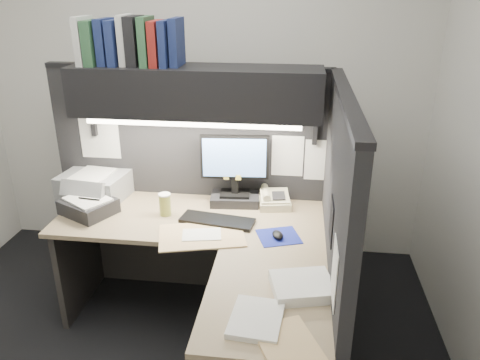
# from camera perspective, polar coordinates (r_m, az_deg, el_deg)

# --- Properties ---
(wall_back) EXTENTS (3.50, 0.04, 2.70)m
(wall_back) POSITION_cam_1_polar(r_m,az_deg,el_deg) (3.71, -4.74, 10.89)
(wall_back) COLOR silver
(wall_back) RESTS_ON floor
(partition_back) EXTENTS (1.90, 0.06, 1.60)m
(partition_back) POSITION_cam_1_polar(r_m,az_deg,el_deg) (3.34, -5.91, -0.44)
(partition_back) COLOR black
(partition_back) RESTS_ON floor
(partition_right) EXTENTS (0.06, 1.50, 1.60)m
(partition_right) POSITION_cam_1_polar(r_m,az_deg,el_deg) (2.60, 11.31, -7.92)
(partition_right) COLOR black
(partition_right) RESTS_ON floor
(desk) EXTENTS (1.70, 1.53, 0.73)m
(desk) POSITION_cam_1_polar(r_m,az_deg,el_deg) (2.66, -1.53, -15.92)
(desk) COLOR #937D5E
(desk) RESTS_ON floor
(overhead_shelf) EXTENTS (1.55, 0.34, 0.30)m
(overhead_shelf) POSITION_cam_1_polar(r_m,az_deg,el_deg) (2.94, -5.40, 10.73)
(overhead_shelf) COLOR black
(overhead_shelf) RESTS_ON partition_back
(task_light_tube) EXTENTS (1.32, 0.04, 0.04)m
(task_light_tube) POSITION_cam_1_polar(r_m,az_deg,el_deg) (2.85, -5.88, 6.79)
(task_light_tube) COLOR white
(task_light_tube) RESTS_ON overhead_shelf
(monitor) EXTENTS (0.45, 0.22, 0.48)m
(monitor) POSITION_cam_1_polar(r_m,az_deg,el_deg) (3.11, -0.64, 0.34)
(monitor) COLOR black
(monitor) RESTS_ON desk
(keyboard) EXTENTS (0.48, 0.23, 0.02)m
(keyboard) POSITION_cam_1_polar(r_m,az_deg,el_deg) (2.94, -2.79, -4.95)
(keyboard) COLOR black
(keyboard) RESTS_ON desk
(mousepad) EXTENTS (0.29, 0.28, 0.00)m
(mousepad) POSITION_cam_1_polar(r_m,az_deg,el_deg) (2.79, 4.73, -6.87)
(mousepad) COLOR navy
(mousepad) RESTS_ON desk
(mouse) EXTENTS (0.09, 0.11, 0.04)m
(mouse) POSITION_cam_1_polar(r_m,az_deg,el_deg) (2.76, 4.60, -6.67)
(mouse) COLOR black
(mouse) RESTS_ON mousepad
(telephone) EXTENTS (0.24, 0.24, 0.08)m
(telephone) POSITION_cam_1_polar(r_m,az_deg,el_deg) (3.15, 4.22, -2.44)
(telephone) COLOR beige
(telephone) RESTS_ON desk
(coffee_cup) EXTENTS (0.09, 0.09, 0.14)m
(coffee_cup) POSITION_cam_1_polar(r_m,az_deg,el_deg) (3.04, -9.12, -3.03)
(coffee_cup) COLOR #CDBA52
(coffee_cup) RESTS_ON desk
(printer) EXTENTS (0.48, 0.42, 0.17)m
(printer) POSITION_cam_1_polar(r_m,az_deg,el_deg) (3.42, -17.12, -0.51)
(printer) COLOR gray
(printer) RESTS_ON desk
(notebook_stack) EXTENTS (0.40, 0.38, 0.09)m
(notebook_stack) POSITION_cam_1_polar(r_m,az_deg,el_deg) (3.19, -17.98, -3.09)
(notebook_stack) COLOR black
(notebook_stack) RESTS_ON desk
(open_folder) EXTENTS (0.57, 0.44, 0.01)m
(open_folder) POSITION_cam_1_polar(r_m,az_deg,el_deg) (2.79, -4.69, -6.76)
(open_folder) COLOR tan
(open_folder) RESTS_ON desk
(paper_stack_a) EXTENTS (0.34, 0.31, 0.06)m
(paper_stack_a) POSITION_cam_1_polar(r_m,az_deg,el_deg) (2.33, 7.61, -12.74)
(paper_stack_a) COLOR white
(paper_stack_a) RESTS_ON desk
(paper_stack_b) EXTENTS (0.25, 0.30, 0.03)m
(paper_stack_b) POSITION_cam_1_polar(r_m,az_deg,el_deg) (2.15, 2.00, -16.58)
(paper_stack_b) COLOR white
(paper_stack_b) RESTS_ON desk
(manila_stack) EXTENTS (0.33, 0.36, 0.02)m
(manila_stack) POSITION_cam_1_polar(r_m,az_deg,el_deg) (2.05, 5.83, -19.26)
(manila_stack) COLOR tan
(manila_stack) RESTS_ON desk
(binder_row) EXTENTS (0.61, 0.26, 0.29)m
(binder_row) POSITION_cam_1_polar(r_m,az_deg,el_deg) (3.00, -13.29, 16.07)
(binder_row) COLOR beige
(binder_row) RESTS_ON overhead_shelf
(pinned_papers) EXTENTS (1.76, 1.31, 0.51)m
(pinned_papers) POSITION_cam_1_polar(r_m,az_deg,el_deg) (2.84, -0.03, 0.99)
(pinned_papers) COLOR white
(pinned_papers) RESTS_ON partition_back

